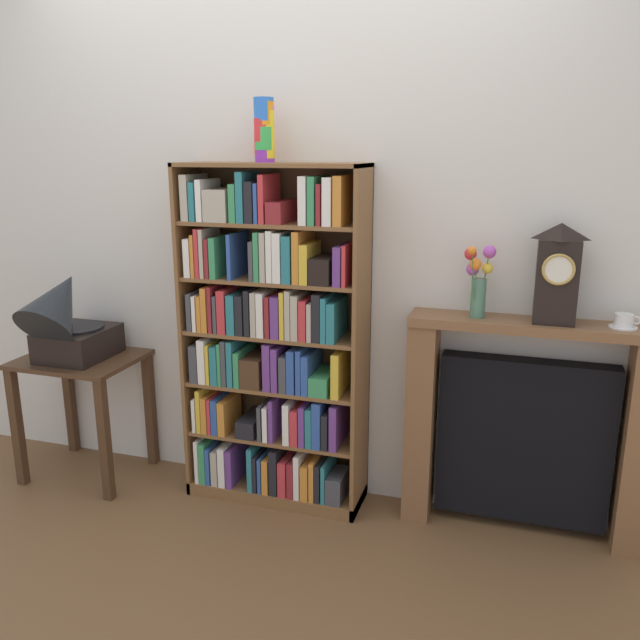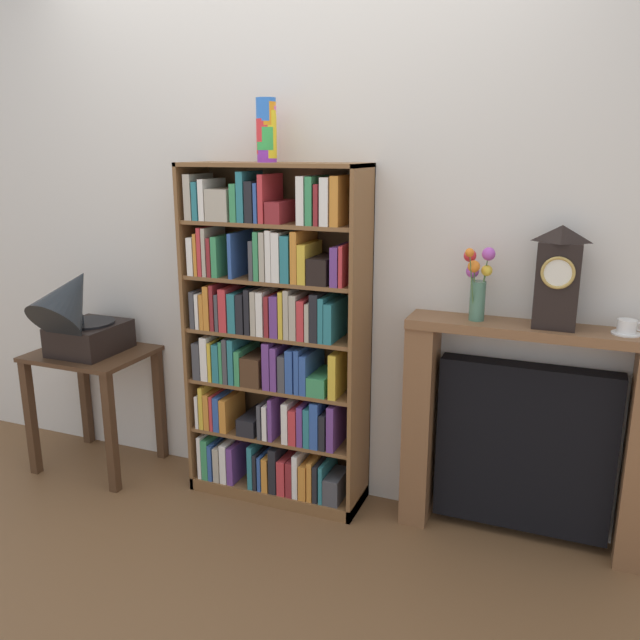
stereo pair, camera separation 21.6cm
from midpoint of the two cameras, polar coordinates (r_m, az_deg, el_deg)
ground_plane at (r=3.21m, az=-2.60°, el=-16.01°), size 7.45×6.40×0.02m
wall_back at (r=3.03m, az=0.47°, el=8.45°), size 4.45×0.08×2.60m
bookshelf at (r=3.00m, az=-2.03°, el=-2.37°), size 0.84×0.28×1.58m
cup_stack at (r=2.90m, az=-2.52°, el=16.30°), size 0.09×0.09×0.27m
side_table_left at (r=3.53m, az=-17.61°, el=-5.05°), size 0.57×0.46×0.63m
gramophone at (r=3.38m, az=-18.84°, el=0.52°), size 0.30×0.50×0.52m
fireplace_mantel at (r=2.92m, az=19.58°, el=-9.59°), size 1.00×0.20×0.95m
mantel_clock at (r=2.70m, az=22.34°, el=3.49°), size 0.16×0.13×0.40m
flower_vase at (r=2.72m, az=15.88°, el=3.26°), size 0.13×0.15×0.31m
teacup_with_saucer at (r=2.76m, az=27.41°, el=-0.63°), size 0.12×0.11×0.06m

